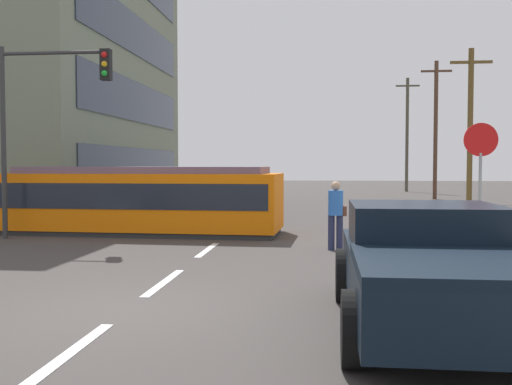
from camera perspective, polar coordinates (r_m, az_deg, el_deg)
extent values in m
plane|color=#3F3A37|center=(18.49, -2.32, -3.77)|extent=(120.00, 120.00, 0.00)
cube|color=#909E91|center=(14.88, 22.12, -5.27)|extent=(3.20, 36.00, 0.14)
cube|color=silver|center=(7.06, -17.45, -14.49)|extent=(0.16, 2.40, 0.01)
cube|color=silver|center=(10.73, -8.76, -8.47)|extent=(0.16, 2.40, 0.01)
cube|color=silver|center=(14.58, -4.67, -5.49)|extent=(0.16, 2.40, 0.01)
cube|color=silver|center=(23.74, -0.41, -2.33)|extent=(0.16, 2.40, 0.01)
cube|color=silver|center=(29.69, 0.93, -1.32)|extent=(0.16, 2.40, 0.01)
cube|color=#2D3847|center=(29.72, -11.24, 2.33)|extent=(0.06, 14.42, 1.92)
cube|color=#2D3847|center=(29.88, -11.29, 8.47)|extent=(0.06, 14.42, 1.92)
cube|color=#2D3847|center=(30.37, -11.35, 14.49)|extent=(0.06, 14.42, 1.92)
cube|color=orange|center=(18.31, -10.65, -0.79)|extent=(8.31, 2.83, 1.66)
cube|color=#2D2D2D|center=(18.39, -10.62, -3.61)|extent=(8.14, 2.70, 0.15)
cube|color=#655369|center=(18.28, -10.67, 2.12)|extent=(7.47, 2.42, 0.20)
cube|color=#1E232D|center=(18.30, -10.65, -0.17)|extent=(7.98, 2.85, 0.73)
cube|color=#325180|center=(23.18, -4.58, 0.09)|extent=(2.68, 5.72, 1.46)
cube|color=black|center=(20.48, -6.27, 0.36)|extent=(2.25, 0.19, 0.88)
cube|color=black|center=(23.17, -4.58, 0.74)|extent=(2.69, 4.88, 0.59)
cylinder|color=black|center=(21.46, -5.63, -1.68)|extent=(2.58, 0.98, 0.90)
cylinder|color=black|center=(24.98, -3.67, -1.06)|extent=(2.58, 0.98, 0.90)
cylinder|color=#242A4A|center=(14.63, 7.19, -3.82)|extent=(0.16, 0.16, 0.85)
cylinder|color=#242A4A|center=(14.64, 7.98, -3.82)|extent=(0.16, 0.16, 0.85)
cylinder|color=blue|center=(14.57, 7.60, -0.99)|extent=(0.36, 0.36, 0.60)
sphere|color=tan|center=(14.55, 7.61, 0.63)|extent=(0.22, 0.22, 0.22)
cube|color=brown|center=(14.64, 8.46, -1.76)|extent=(0.11, 0.21, 0.24)
cube|color=black|center=(7.83, 16.28, -7.73)|extent=(2.03, 5.01, 0.65)
cube|color=black|center=(8.29, 15.69, -2.96)|extent=(1.91, 1.91, 0.55)
cube|color=black|center=(6.44, 18.40, -6.53)|extent=(2.01, 2.26, 0.12)
cylinder|color=black|center=(9.25, 8.49, -7.78)|extent=(0.28, 0.80, 0.80)
cylinder|color=black|center=(9.53, 20.71, -7.62)|extent=(0.28, 0.80, 0.80)
cylinder|color=black|center=(6.33, 9.43, -12.71)|extent=(0.28, 0.80, 0.80)
cylinder|color=gray|center=(14.52, 20.56, -0.79)|extent=(0.07, 0.07, 2.20)
cylinder|color=red|center=(14.50, 20.65, 4.74)|extent=(0.76, 0.04, 0.76)
cylinder|color=#333333|center=(18.13, -22.94, 4.34)|extent=(0.14, 0.14, 5.34)
cylinder|color=#333333|center=(17.71, -18.77, 12.49)|extent=(2.98, 0.10, 0.10)
cube|color=black|center=(17.09, -14.12, 11.73)|extent=(0.28, 0.24, 0.84)
sphere|color=red|center=(17.01, -14.28, 12.63)|extent=(0.16, 0.16, 0.16)
sphere|color=gold|center=(16.97, -14.27, 11.80)|extent=(0.16, 0.16, 0.16)
sphere|color=green|center=(16.93, -14.26, 10.96)|extent=(0.16, 0.16, 0.16)
cylinder|color=brown|center=(28.12, 19.74, 5.60)|extent=(0.24, 0.24, 7.17)
cube|color=brown|center=(28.43, 19.84, 11.61)|extent=(1.80, 0.12, 0.12)
cylinder|color=brown|center=(37.40, 16.75, 5.69)|extent=(0.24, 0.24, 8.23)
cube|color=brown|center=(37.75, 16.83, 11.03)|extent=(1.80, 0.12, 0.12)
cylinder|color=#4C493A|center=(47.47, 14.21, 5.34)|extent=(0.24, 0.24, 8.70)
cube|color=#4C493A|center=(47.80, 14.26, 9.84)|extent=(1.80, 0.12, 0.12)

